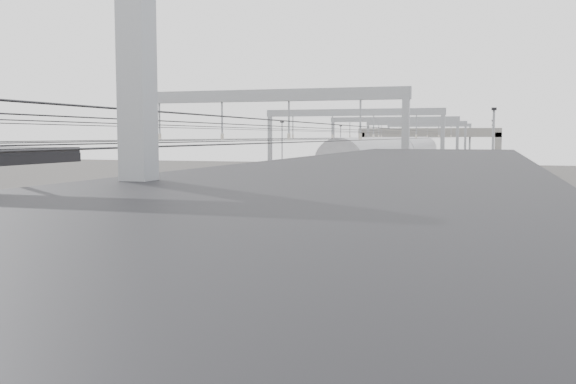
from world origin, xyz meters
The scene contains 12 objects.
platform_left centered at (-8.00, 45.00, 0.50)m, with size 4.00×120.00×1.00m, color black.
platform_right centered at (8.00, 45.00, 0.50)m, with size 4.00×120.00×1.00m, color black.
tracks centered at (0.00, 45.00, 0.05)m, with size 11.40×140.00×0.20m.
overhead_line centered at (0.00, 51.62, 6.14)m, with size 13.00×140.00×6.60m.
canopy_right centered at (8.03, 2.99, 5.09)m, with size 4.40×30.00×4.24m.
overbridge centered at (0.00, 100.00, 5.31)m, with size 22.00×2.20×6.90m.
wall_left centered at (-11.20, 45.00, 1.60)m, with size 0.30×120.00×3.20m, color gray.
wall_right centered at (11.20, 45.00, 1.60)m, with size 0.30×120.00×3.20m, color gray.
train centered at (1.50, 52.49, 2.18)m, with size 2.82×51.39×4.46m.
signal_green centered at (-5.20, 75.45, 2.42)m, with size 0.32×0.32×3.48m.
signal_red_near centered at (3.20, 66.37, 2.42)m, with size 0.32×0.32×3.48m.
signal_red_far centered at (5.40, 77.88, 2.42)m, with size 0.32×0.32×3.48m.
Camera 1 is at (9.53, -3.43, 5.67)m, focal length 40.00 mm.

